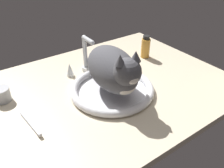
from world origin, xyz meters
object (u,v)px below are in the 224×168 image
at_px(cat, 114,70).
at_px(amber_bottle, 146,47).
at_px(metal_jar, 2,95).
at_px(toothbrush, 31,125).
at_px(faucet, 86,58).
at_px(sink_basin, 112,89).

xyz_separation_m(cat, amber_bottle, (0.34, 0.19, -0.06)).
distance_m(metal_jar, toothbrush, 0.22).
distance_m(faucet, amber_bottle, 0.34).
bearing_deg(cat, sink_basin, 82.12).
relative_size(metal_jar, toothbrush, 0.42).
bearing_deg(cat, amber_bottle, 28.96).
xyz_separation_m(amber_bottle, toothbrush, (-0.69, -0.18, -0.05)).
bearing_deg(metal_jar, sink_basin, -27.25).
distance_m(faucet, cat, 0.24).
xyz_separation_m(sink_basin, toothbrush, (-0.35, -0.01, -0.01)).
height_order(cat, amber_bottle, cat).
relative_size(faucet, metal_jar, 3.04).
xyz_separation_m(faucet, amber_bottle, (0.34, -0.04, -0.01)).
bearing_deg(faucet, metal_jar, -178.38).
height_order(sink_basin, metal_jar, metal_jar).
bearing_deg(cat, toothbrush, 178.08).
distance_m(sink_basin, faucet, 0.22).
xyz_separation_m(sink_basin, amber_bottle, (0.34, 0.17, 0.04)).
bearing_deg(sink_basin, toothbrush, -178.83).
xyz_separation_m(sink_basin, faucet, (-0.00, 0.21, 0.06)).
relative_size(amber_bottle, metal_jar, 1.81).
bearing_deg(amber_bottle, sink_basin, -153.36).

